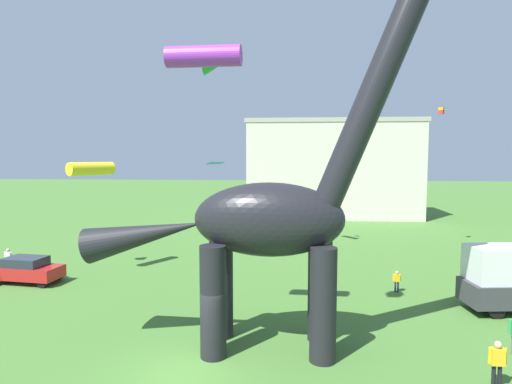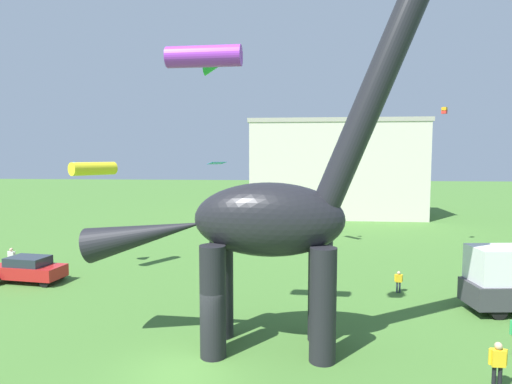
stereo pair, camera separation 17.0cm
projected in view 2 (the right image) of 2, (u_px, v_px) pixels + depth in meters
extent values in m
plane|color=#42702D|center=(183.00, 372.00, 15.20)|extent=(240.00, 240.00, 0.00)
cylinder|color=black|center=(320.00, 289.00, 17.71)|extent=(0.99, 0.99, 4.27)
cylinder|color=black|center=(323.00, 305.00, 15.84)|extent=(0.99, 0.99, 4.27)
cylinder|color=black|center=(222.00, 286.00, 18.09)|extent=(0.99, 0.99, 4.27)
cylinder|color=black|center=(213.00, 302.00, 16.22)|extent=(0.99, 0.99, 4.27)
ellipsoid|color=black|center=(269.00, 219.00, 16.72)|extent=(5.84, 2.52, 2.88)
cylinder|color=black|center=(372.00, 97.00, 15.98)|extent=(4.20, 1.08, 8.32)
cone|color=black|center=(146.00, 234.00, 17.23)|extent=(5.13, 1.44, 2.43)
cube|color=red|center=(28.00, 271.00, 26.02)|extent=(4.38, 2.26, 0.72)
cube|color=#232B35|center=(28.00, 261.00, 25.96)|extent=(2.44, 1.82, 0.52)
cylinder|color=black|center=(61.00, 274.00, 26.78)|extent=(0.64, 0.29, 0.62)
cylinder|color=black|center=(45.00, 282.00, 25.02)|extent=(0.64, 0.29, 0.62)
cylinder|color=black|center=(14.00, 272.00, 27.07)|extent=(0.64, 0.29, 0.62)
cube|color=silver|center=(510.00, 264.00, 20.89)|extent=(3.79, 2.41, 1.70)
cylinder|color=black|center=(479.00, 296.00, 22.18)|extent=(0.82, 0.35, 0.80)
cylinder|color=black|center=(498.00, 311.00, 20.10)|extent=(0.82, 0.35, 0.80)
cylinder|color=#2D3347|center=(397.00, 287.00, 24.05)|extent=(0.10, 0.10, 0.60)
cylinder|color=#2D3347|center=(400.00, 287.00, 24.04)|extent=(0.10, 0.10, 0.60)
cube|color=yellow|center=(399.00, 278.00, 24.00)|extent=(0.32, 0.20, 0.42)
sphere|color=tan|center=(399.00, 273.00, 23.98)|extent=(0.19, 0.19, 0.19)
cylinder|color=yellow|center=(395.00, 278.00, 24.02)|extent=(0.08, 0.08, 0.40)
cylinder|color=yellow|center=(402.00, 278.00, 23.98)|extent=(0.08, 0.08, 0.40)
cylinder|color=black|center=(494.00, 377.00, 14.09)|extent=(0.13, 0.13, 0.78)
cylinder|color=black|center=(500.00, 378.00, 14.07)|extent=(0.13, 0.13, 0.78)
cube|color=yellow|center=(498.00, 358.00, 14.03)|extent=(0.42, 0.26, 0.55)
sphere|color=tan|center=(498.00, 346.00, 14.00)|extent=(0.24, 0.24, 0.24)
cylinder|color=yellow|center=(490.00, 357.00, 14.05)|extent=(0.10, 0.10, 0.52)
cylinder|color=yellow|center=(506.00, 357.00, 14.00)|extent=(0.10, 0.10, 0.52)
cylinder|color=black|center=(11.00, 265.00, 28.67)|extent=(0.12, 0.12, 0.75)
cylinder|color=black|center=(13.00, 265.00, 28.66)|extent=(0.12, 0.12, 0.75)
cube|color=silver|center=(12.00, 255.00, 28.61)|extent=(0.41, 0.25, 0.53)
sphere|color=tan|center=(11.00, 250.00, 28.58)|extent=(0.23, 0.23, 0.23)
cylinder|color=silver|center=(8.00, 255.00, 28.63)|extent=(0.10, 0.10, 0.50)
cylinder|color=silver|center=(15.00, 255.00, 28.59)|extent=(0.10, 0.10, 0.50)
cylinder|color=green|center=(511.00, 327.00, 16.39)|extent=(0.11, 0.11, 0.53)
cube|color=orange|center=(444.00, 109.00, 33.91)|extent=(0.49, 0.49, 0.28)
cube|color=red|center=(444.00, 112.00, 33.93)|extent=(0.49, 0.49, 0.28)
cylinder|color=purple|center=(204.00, 56.00, 17.13)|extent=(3.03, 0.95, 0.84)
cone|color=green|center=(213.00, 65.00, 18.76)|extent=(0.78, 0.91, 0.88)
cylinder|color=yellow|center=(94.00, 169.00, 27.28)|extent=(2.28, 2.95, 0.83)
cone|color=#287AE5|center=(79.00, 168.00, 28.27)|extent=(1.13, 1.09, 0.87)
cylinder|color=black|center=(334.00, 190.00, 37.48)|extent=(1.59, 1.77, 0.52)
cone|color=purple|center=(342.00, 189.00, 38.05)|extent=(0.72, 0.71, 0.55)
cube|color=#287AE5|center=(217.00, 163.00, 29.06)|extent=(1.44, 1.38, 0.18)
cube|color=beige|center=(335.00, 171.00, 53.96)|extent=(20.75, 8.05, 11.49)
cube|color=#ABA396|center=(336.00, 122.00, 53.46)|extent=(21.16, 8.21, 0.50)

